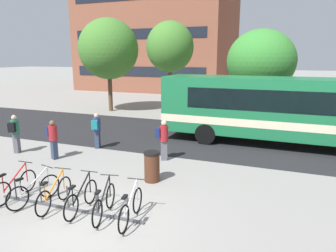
{
  "coord_description": "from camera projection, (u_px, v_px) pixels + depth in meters",
  "views": [
    {
      "loc": [
        4.37,
        -5.99,
        4.15
      ],
      "look_at": [
        0.36,
        4.39,
        1.66
      ],
      "focal_mm": 33.24,
      "sensor_mm": 36.0,
      "label": 1
    }
  ],
  "objects": [
    {
      "name": "city_bus",
      "position": [
        289.0,
        109.0,
        14.45
      ],
      "size": [
        12.06,
        2.73,
        3.2
      ],
      "rotation": [
        0.0,
        0.0,
        3.13
      ],
      "color": "#196B3D",
      "rests_on": "ground"
    },
    {
      "name": "street_tree_1",
      "position": [
        170.0,
        47.0,
        22.06
      ],
      "size": [
        3.37,
        3.37,
        6.62
      ],
      "color": "brown",
      "rests_on": "ground"
    },
    {
      "name": "parked_bicycle_white_1",
      "position": [
        34.0,
        191.0,
        8.92
      ],
      "size": [
        0.56,
        1.7,
        0.99
      ],
      "rotation": [
        0.0,
        0.0,
        1.36
      ],
      "color": "black",
      "rests_on": "ground"
    },
    {
      "name": "bike_rack",
      "position": [
        68.0,
        206.0,
        8.62
      ],
      "size": [
        4.6,
        0.2,
        0.7
      ],
      "rotation": [
        0.0,
        0.0,
        0.03
      ],
      "color": "#47474C",
      "rests_on": "ground"
    },
    {
      "name": "street_tree_3",
      "position": [
        109.0,
        49.0,
        23.37
      ],
      "size": [
        4.48,
        4.48,
        6.98
      ],
      "color": "brown",
      "rests_on": "ground"
    },
    {
      "name": "trash_bin",
      "position": [
        152.0,
        166.0,
        10.51
      ],
      "size": [
        0.55,
        0.55,
        1.03
      ],
      "color": "#4C2819",
      "rests_on": "ground"
    },
    {
      "name": "ground",
      "position": [
        93.0,
        224.0,
        7.9
      ],
      "size": [
        200.0,
        200.0,
        0.0
      ],
      "primitive_type": "plane",
      "color": "gray"
    },
    {
      "name": "building_left_wing",
      "position": [
        161.0,
        7.0,
        40.25
      ],
      "size": [
        18.21,
        14.03,
        20.75
      ],
      "color": "brown",
      "rests_on": "ground"
    },
    {
      "name": "parked_bicycle_black_3",
      "position": [
        81.0,
        198.0,
        8.46
      ],
      "size": [
        0.52,
        1.72,
        0.99
      ],
      "rotation": [
        0.0,
        0.0,
        1.68
      ],
      "color": "black",
      "rests_on": "ground"
    },
    {
      "name": "street_tree_0",
      "position": [
        261.0,
        61.0,
        19.06
      ],
      "size": [
        4.16,
        4.16,
        5.81
      ],
      "color": "brown",
      "rests_on": "ground"
    },
    {
      "name": "parked_bicycle_orange_2",
      "position": [
        54.0,
        195.0,
        8.69
      ],
      "size": [
        0.52,
        1.71,
        0.99
      ],
      "rotation": [
        0.0,
        0.0,
        1.7
      ],
      "color": "black",
      "rests_on": "ground"
    },
    {
      "name": "parked_bicycle_red_0",
      "position": [
        15.0,
        186.0,
        9.25
      ],
      "size": [
        0.52,
        1.72,
        0.99
      ],
      "rotation": [
        0.0,
        0.0,
        1.61
      ],
      "color": "black",
      "rests_on": "ground"
    },
    {
      "name": "commuter_navy_pack_1",
      "position": [
        163.0,
        137.0,
        12.57
      ],
      "size": [
        0.6,
        0.49,
        1.67
      ],
      "rotation": [
        0.0,
        0.0,
        0.39
      ],
      "color": "#565660",
      "rests_on": "ground"
    },
    {
      "name": "commuter_teal_pack_2",
      "position": [
        97.0,
        128.0,
        14.22
      ],
      "size": [
        0.43,
        0.58,
        1.64
      ],
      "rotation": [
        0.0,
        0.0,
        1.82
      ],
      "color": "#2D3851",
      "rests_on": "ground"
    },
    {
      "name": "commuter_black_pack_3",
      "position": [
        15.0,
        131.0,
        13.51
      ],
      "size": [
        0.46,
        0.59,
        1.69
      ],
      "rotation": [
        0.0,
        0.0,
        1.9
      ],
      "color": "#565660",
      "rests_on": "ground"
    },
    {
      "name": "parked_bicycle_black_4",
      "position": [
        104.0,
        203.0,
        8.18
      ],
      "size": [
        0.58,
        1.69,
        0.99
      ],
      "rotation": [
        0.0,
        0.0,
        1.8
      ],
      "color": "black",
      "rests_on": "ground"
    },
    {
      "name": "parked_bicycle_silver_5",
      "position": [
        131.0,
        208.0,
        7.91
      ],
      "size": [
        0.52,
        1.71,
        0.99
      ],
      "rotation": [
        0.0,
        0.0,
        1.71
      ],
      "color": "black",
      "rests_on": "ground"
    },
    {
      "name": "bus_lane_asphalt",
      "position": [
        195.0,
        137.0,
        16.41
      ],
      "size": [
        80.0,
        7.2,
        0.01
      ],
      "primitive_type": "cube",
      "color": "#232326",
      "rests_on": "ground"
    },
    {
      "name": "commuter_navy_pack_0",
      "position": [
        53.0,
        137.0,
        12.73
      ],
      "size": [
        0.6,
        0.49,
        1.63
      ],
      "rotation": [
        0.0,
        0.0,
        5.87
      ],
      "color": "#2D3851",
      "rests_on": "ground"
    }
  ]
}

